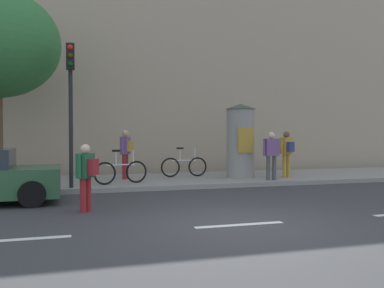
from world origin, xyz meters
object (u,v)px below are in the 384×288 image
(pedestrian_in_red_top, at_px, (86,172))
(bicycle_leaning, at_px, (121,172))
(traffic_light, at_px, (71,91))
(bicycle_upright, at_px, (184,166))
(pedestrian_with_backpack, at_px, (287,150))
(pedestrian_in_dark_shirt, at_px, (126,150))
(pedestrian_in_light_jacket, at_px, (271,152))
(poster_column, at_px, (240,140))

(pedestrian_in_red_top, bearing_deg, bicycle_leaning, 72.65)
(traffic_light, bearing_deg, bicycle_upright, 27.90)
(traffic_light, distance_m, bicycle_leaning, 2.94)
(pedestrian_with_backpack, distance_m, bicycle_leaning, 6.07)
(pedestrian_with_backpack, bearing_deg, pedestrian_in_dark_shirt, 169.23)
(pedestrian_in_red_top, xyz_separation_m, pedestrian_in_light_jacket, (6.24, 3.32, 0.23))
(pedestrian_in_red_top, bearing_deg, bicycle_upright, 55.05)
(poster_column, relative_size, pedestrian_in_red_top, 1.77)
(bicycle_leaning, relative_size, bicycle_upright, 0.98)
(pedestrian_in_red_top, relative_size, pedestrian_with_backpack, 0.90)
(traffic_light, bearing_deg, bicycle_leaning, 21.94)
(pedestrian_in_red_top, relative_size, bicycle_upright, 0.86)
(traffic_light, height_order, pedestrian_with_backpack, traffic_light)
(traffic_light, xyz_separation_m, bicycle_upright, (4.00, 2.12, -2.45))
(traffic_light, bearing_deg, pedestrian_in_dark_shirt, 46.85)
(pedestrian_with_backpack, xyz_separation_m, bicycle_leaning, (-6.04, -0.26, -0.62))
(traffic_light, bearing_deg, pedestrian_in_red_top, -83.45)
(pedestrian_with_backpack, distance_m, pedestrian_in_light_jacket, 1.15)
(poster_column, relative_size, pedestrian_with_backpack, 1.60)
(poster_column, xyz_separation_m, pedestrian_in_dark_shirt, (-4.09, 0.61, -0.33))
(pedestrian_in_light_jacket, bearing_deg, pedestrian_with_backpack, 34.06)
(poster_column, relative_size, pedestrian_in_dark_shirt, 1.55)
(poster_column, height_order, pedestrian_in_light_jacket, poster_column)
(pedestrian_in_light_jacket, bearing_deg, poster_column, 120.91)
(traffic_light, bearing_deg, poster_column, 12.81)
(traffic_light, xyz_separation_m, pedestrian_in_light_jacket, (6.60, 0.22, -1.86))
(traffic_light, relative_size, pedestrian_with_backpack, 2.50)
(pedestrian_in_red_top, bearing_deg, pedestrian_in_light_jacket, 27.99)
(traffic_light, distance_m, pedestrian_with_backpack, 7.82)
(pedestrian_in_dark_shirt, bearing_deg, bicycle_upright, 4.32)
(pedestrian_with_backpack, bearing_deg, traffic_light, -173.46)
(pedestrian_in_red_top, xyz_separation_m, pedestrian_with_backpack, (7.19, 3.96, 0.26))
(traffic_light, distance_m, pedestrian_in_dark_shirt, 3.23)
(poster_column, distance_m, bicycle_leaning, 4.58)
(bicycle_upright, bearing_deg, poster_column, -21.83)
(bicycle_leaning, bearing_deg, pedestrian_with_backpack, 2.43)
(traffic_light, height_order, pedestrian_in_dark_shirt, traffic_light)
(poster_column, relative_size, pedestrian_in_light_jacket, 1.63)
(pedestrian_in_light_jacket, bearing_deg, pedestrian_in_red_top, -152.01)
(bicycle_upright, bearing_deg, pedestrian_with_backpack, -19.42)
(traffic_light, relative_size, pedestrian_in_red_top, 2.77)
(bicycle_leaning, bearing_deg, bicycle_upright, 31.24)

